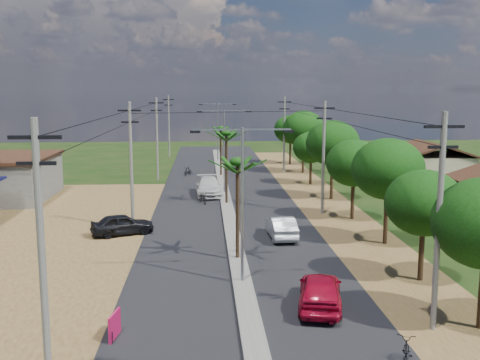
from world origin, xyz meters
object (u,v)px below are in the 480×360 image
(car_white_far, at_px, (209,187))
(car_red_near, at_px, (320,291))
(car_silver_mid, at_px, (281,227))
(roadside_sign, at_px, (115,326))
(moto_rider_east, at_px, (405,355))
(car_parked_dark, at_px, (122,225))

(car_white_far, bearing_deg, car_red_near, -83.11)
(car_silver_mid, xyz_separation_m, roadside_sign, (-8.70, -14.79, -0.20))
(moto_rider_east, xyz_separation_m, roadside_sign, (-10.70, 3.12, 0.04))
(car_red_near, distance_m, car_silver_mid, 12.18)
(car_white_far, xyz_separation_m, roadside_sign, (-4.00, -30.39, -0.28))
(car_silver_mid, xyz_separation_m, car_white_far, (-4.70, 15.59, 0.08))
(car_parked_dark, bearing_deg, car_white_far, -43.78)
(car_parked_dark, bearing_deg, car_silver_mid, -118.71)
(roadside_sign, bearing_deg, car_white_far, 92.26)
(car_white_far, xyz_separation_m, car_parked_dark, (-6.00, -14.09, -0.10))
(car_silver_mid, height_order, car_parked_dark, car_silver_mid)
(car_white_far, distance_m, moto_rider_east, 34.17)
(car_parked_dark, height_order, moto_rider_east, car_parked_dark)
(car_white_far, bearing_deg, car_silver_mid, -76.17)
(car_silver_mid, relative_size, car_white_far, 0.79)
(moto_rider_east, bearing_deg, roadside_sign, 5.04)
(car_silver_mid, bearing_deg, roadside_sign, 57.44)
(car_parked_dark, distance_m, moto_rider_east, 23.20)
(car_parked_dark, relative_size, roadside_sign, 3.26)
(car_silver_mid, distance_m, roadside_sign, 17.16)
(car_red_near, bearing_deg, moto_rider_east, 119.97)
(moto_rider_east, relative_size, roadside_sign, 1.47)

